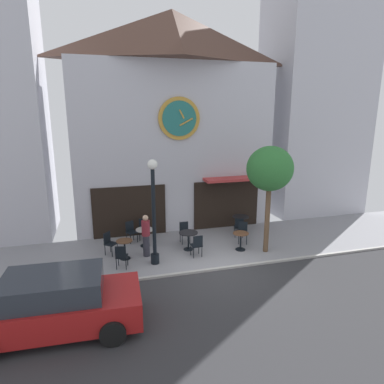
% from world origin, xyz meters
% --- Properties ---
extents(ground_plane, '(28.09, 11.04, 0.13)m').
position_xyz_m(ground_plane, '(0.00, -1.16, -0.02)').
color(ground_plane, gray).
extents(clock_building, '(9.30, 3.57, 9.92)m').
position_xyz_m(clock_building, '(-0.51, 5.48, 5.14)').
color(clock_building, '#B2B2BC').
rests_on(clock_building, ground_plane).
extents(neighbor_building_right, '(5.12, 3.76, 14.62)m').
position_xyz_m(neighbor_building_right, '(7.58, 6.22, 7.31)').
color(neighbor_building_right, '#B2B2BC').
rests_on(neighbor_building_right, ground_plane).
extents(street_lamp, '(0.36, 0.36, 3.91)m').
position_xyz_m(street_lamp, '(-2.22, 1.17, 1.99)').
color(street_lamp, black).
rests_on(street_lamp, ground_plane).
extents(street_tree, '(1.83, 1.64, 4.26)m').
position_xyz_m(street_tree, '(2.28, 1.06, 3.35)').
color(street_tree, brown).
rests_on(street_tree, ground_plane).
extents(cafe_table_center_left, '(0.62, 0.62, 0.74)m').
position_xyz_m(cafe_table_center_left, '(-3.27, 1.86, 0.49)').
color(cafe_table_center_left, black).
rests_on(cafe_table_center_left, ground_plane).
extents(cafe_table_near_curb, '(0.74, 0.74, 0.74)m').
position_xyz_m(cafe_table_near_curb, '(-2.36, 2.92, 0.54)').
color(cafe_table_near_curb, black).
rests_on(cafe_table_near_curb, ground_plane).
extents(cafe_table_near_door, '(0.77, 0.77, 0.75)m').
position_xyz_m(cafe_table_near_door, '(-0.70, 2.05, 0.55)').
color(cafe_table_near_door, black).
rests_on(cafe_table_near_door, ground_plane).
extents(cafe_table_center, '(0.65, 0.65, 0.73)m').
position_xyz_m(cafe_table_center, '(1.35, 1.47, 0.49)').
color(cafe_table_center, black).
rests_on(cafe_table_center, ground_plane).
extents(cafe_table_leftmost, '(0.77, 0.77, 0.73)m').
position_xyz_m(cafe_table_leftmost, '(2.25, 3.52, 0.54)').
color(cafe_table_leftmost, black).
rests_on(cafe_table_leftmost, ground_plane).
extents(cafe_chair_facing_street, '(0.43, 0.43, 0.90)m').
position_xyz_m(cafe_chair_facing_street, '(-0.55, 1.28, 0.53)').
color(cafe_chair_facing_street, black).
rests_on(cafe_chair_facing_street, ground_plane).
extents(cafe_chair_by_entrance, '(0.50, 0.50, 0.90)m').
position_xyz_m(cafe_chair_by_entrance, '(1.86, 2.82, 0.53)').
color(cafe_chair_by_entrance, black).
rests_on(cafe_chair_by_entrance, ground_plane).
extents(cafe_chair_facing_wall, '(0.56, 0.56, 0.90)m').
position_xyz_m(cafe_chair_facing_wall, '(-3.82, 2.46, 0.53)').
color(cafe_chair_facing_wall, black).
rests_on(cafe_chair_facing_wall, ground_plane).
extents(cafe_chair_mid_row, '(0.45, 0.45, 0.90)m').
position_xyz_m(cafe_chair_mid_row, '(-2.30, 3.78, 0.53)').
color(cafe_chair_mid_row, black).
rests_on(cafe_chair_mid_row, ground_plane).
extents(cafe_chair_outer, '(0.41, 0.41, 0.90)m').
position_xyz_m(cafe_chair_outer, '(-0.66, 2.85, 0.53)').
color(cafe_chair_outer, black).
rests_on(cafe_chair_outer, ground_plane).
extents(cafe_chair_under_awning, '(0.49, 0.49, 0.90)m').
position_xyz_m(cafe_chair_under_awning, '(-3.45, 1.03, 0.53)').
color(cafe_chair_under_awning, black).
rests_on(cafe_chair_under_awning, ground_plane).
extents(cafe_chair_near_lamp, '(0.53, 0.53, 0.90)m').
position_xyz_m(cafe_chair_near_lamp, '(-2.88, 3.57, 0.53)').
color(cafe_chair_near_lamp, black).
rests_on(cafe_chair_near_lamp, ground_plane).
extents(cafe_chair_near_tree, '(0.53, 0.53, 0.90)m').
position_xyz_m(cafe_chair_near_tree, '(1.77, 2.19, 0.53)').
color(cafe_chair_near_tree, black).
rests_on(cafe_chair_near_tree, ground_plane).
extents(pedestrian_maroon, '(0.45, 0.45, 1.67)m').
position_xyz_m(pedestrian_maroon, '(-2.44, 1.91, 0.86)').
color(pedestrian_maroon, '#2D2D38').
rests_on(pedestrian_maroon, ground_plane).
extents(parked_car_red, '(4.38, 2.18, 1.55)m').
position_xyz_m(parked_car_red, '(-5.30, -2.05, 0.76)').
color(parked_car_red, maroon).
rests_on(parked_car_red, ground_plane).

